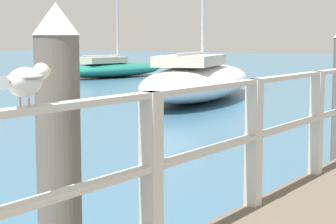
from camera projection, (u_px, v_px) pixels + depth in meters
dock_piling_near at (59, 165)px, 3.83m from camera, size 0.29×0.29×2.05m
seagull_foreground at (26, 80)px, 3.05m from camera, size 0.24×0.47×0.21m
boat_0 at (199, 80)px, 18.66m from camera, size 5.14×9.08×9.90m
boat_2 at (112, 69)px, 29.72m from camera, size 2.75×6.84×8.36m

